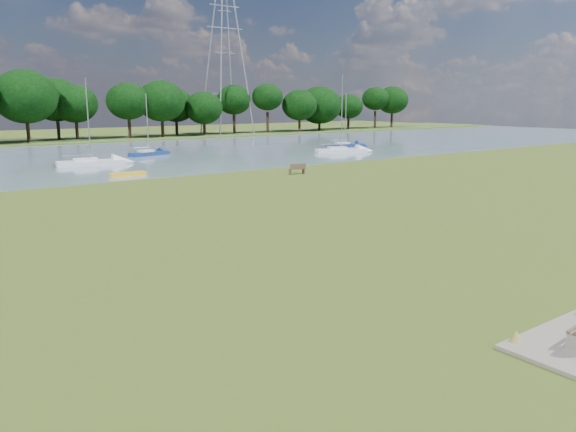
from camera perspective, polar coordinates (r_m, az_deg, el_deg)
ground at (r=24.93m, az=-1.38°, el=-2.41°), size 220.00×220.00×0.00m
river at (r=63.59m, az=-23.96°, el=5.16°), size 220.00×40.00×0.10m
riverbank_bench at (r=47.17m, az=0.95°, el=4.80°), size 1.51×0.70×0.90m
kayak at (r=47.61m, az=-15.96°, el=4.11°), size 2.99×0.87×0.30m
pylon at (r=105.09m, az=-6.43°, el=18.75°), size 7.11×4.98×30.48m
tree_line at (r=90.54m, az=-22.87°, el=10.58°), size 158.29×8.09×9.79m
sailboat_1 at (r=67.01m, az=5.36°, el=6.80°), size 6.19×3.94×9.05m
sailboat_2 at (r=75.21m, az=5.79°, el=7.29°), size 5.31×2.93×7.03m
sailboat_3 at (r=64.91m, az=-14.01°, el=6.33°), size 4.84×2.41×6.82m
sailboat_5 at (r=56.72m, az=-19.46°, el=5.31°), size 6.32×2.67×8.12m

